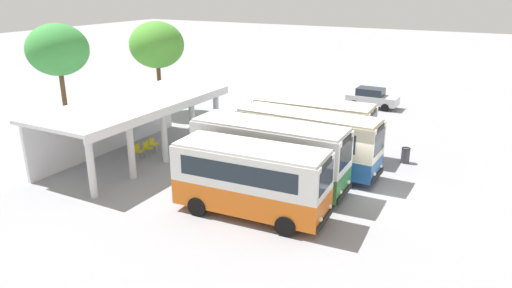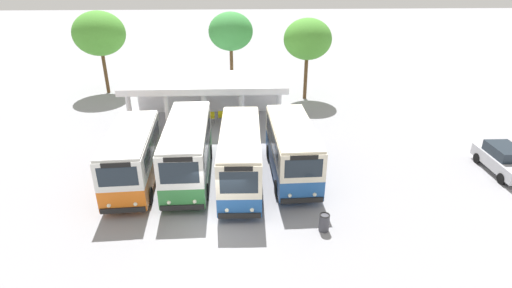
{
  "view_description": "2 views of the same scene",
  "coord_description": "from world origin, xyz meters",
  "views": [
    {
      "loc": [
        -21.37,
        -4.98,
        9.75
      ],
      "look_at": [
        -0.22,
        6.44,
        1.54
      ],
      "focal_mm": 32.89,
      "sensor_mm": 36.0,
      "label": 1
    },
    {
      "loc": [
        1.06,
        -15.67,
        11.66
      ],
      "look_at": [
        1.96,
        5.84,
        1.58
      ],
      "focal_mm": 27.84,
      "sensor_mm": 36.0,
      "label": 2
    }
  ],
  "objects": [
    {
      "name": "roadside_tree_behind_canopy",
      "position": [
        0.31,
        21.88,
        5.56
      ],
      "size": [
        4.1,
        4.1,
        7.32
      ],
      "color": "brown",
      "rests_on": "ground"
    },
    {
      "name": "waiting_chair_second_from_end",
      "position": [
        -1.17,
        13.34,
        0.52
      ],
      "size": [
        0.45,
        0.45,
        0.86
      ],
      "color": "slate",
      "rests_on": "ground"
    },
    {
      "name": "city_bus_fourth_amber",
      "position": [
        4.0,
        4.83,
        1.76
      ],
      "size": [
        2.6,
        7.31,
        3.18
      ],
      "color": "black",
      "rests_on": "ground"
    },
    {
      "name": "city_bus_nearest_orange",
      "position": [
        -4.96,
        4.13,
        1.78
      ],
      "size": [
        2.7,
        6.96,
        3.23
      ],
      "color": "black",
      "rests_on": "ground"
    },
    {
      "name": "waiting_chair_middle_seat",
      "position": [
        -0.47,
        13.47,
        0.52
      ],
      "size": [
        0.45,
        0.45,
        0.86
      ],
      "color": "slate",
      "rests_on": "ground"
    },
    {
      "name": "ground_plane",
      "position": [
        0.0,
        0.0,
        0.0
      ],
      "size": [
        180.0,
        180.0,
        0.0
      ],
      "primitive_type": "plane",
      "color": "#939399"
    },
    {
      "name": "city_bus_second_in_row",
      "position": [
        -1.97,
        4.75,
        1.87
      ],
      "size": [
        2.52,
        7.91,
        3.39
      ],
      "color": "black",
      "rests_on": "ground"
    },
    {
      "name": "parked_car_flank",
      "position": [
        16.68,
        4.61,
        0.83
      ],
      "size": [
        1.87,
        4.14,
        1.62
      ],
      "color": "black",
      "rests_on": "ground"
    },
    {
      "name": "terminal_canopy",
      "position": [
        -1.54,
        14.19,
        2.57
      ],
      "size": [
        12.14,
        5.13,
        3.4
      ],
      "color": "silver",
      "rests_on": "ground"
    },
    {
      "name": "litter_bin_apron",
      "position": [
        4.9,
        -0.56,
        0.46
      ],
      "size": [
        0.49,
        0.49,
        0.9
      ],
      "color": "#3F3F47",
      "rests_on": "ground"
    },
    {
      "name": "city_bus_middle_cream",
      "position": [
        1.01,
        3.95,
        1.81
      ],
      "size": [
        2.41,
        7.93,
        3.28
      ],
      "color": "black",
      "rests_on": "ground"
    },
    {
      "name": "roadside_tree_east_of_canopy",
      "position": [
        6.99,
        18.95,
        5.34
      ],
      "size": [
        4.15,
        4.15,
        7.13
      ],
      "color": "brown",
      "rests_on": "ground"
    },
    {
      "name": "waiting_chair_end_by_column",
      "position": [
        -1.86,
        13.42,
        0.52
      ],
      "size": [
        0.45,
        0.45,
        0.86
      ],
      "color": "slate",
      "rests_on": "ground"
    }
  ]
}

